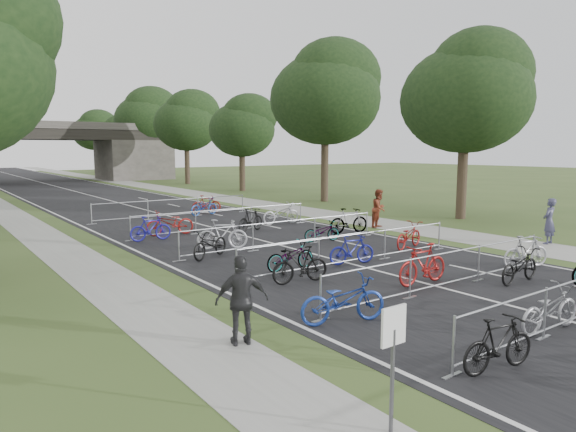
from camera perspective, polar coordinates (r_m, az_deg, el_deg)
name	(u,v)px	position (r m, az deg, el deg)	size (l,w,h in m)	color
road	(71,190)	(53.10, -22.97, 2.64)	(11.00, 140.00, 0.01)	black
sidewalk_right	(152,187)	(55.44, -14.90, 3.17)	(3.00, 140.00, 0.01)	gray
lane_markings	(71,190)	(53.10, -22.97, 2.64)	(0.12, 140.00, 0.00)	silver
overpass_bridge	(38,152)	(67.65, -26.05, 6.39)	(31.00, 8.00, 7.05)	#413E3A
park_sign	(393,346)	(7.38, 11.60, -13.93)	(0.45, 0.06, 1.83)	#4C4C51
tree_right_0	(468,94)	(30.69, 19.38, 12.65)	(7.17, 7.17, 10.93)	#33261C
tree_right_1	(327,95)	(38.90, 4.36, 13.31)	(8.18, 8.18, 12.47)	#33261C
tree_right_2	(243,127)	(48.52, -5.01, 9.83)	(6.16, 6.16, 9.39)	#33261C
tree_right_3	(187,122)	(59.15, -11.13, 10.24)	(7.17, 7.17, 10.93)	#33261C
tree_right_4	(147,118)	(70.24, -15.35, 10.46)	(8.18, 8.18, 12.47)	#33261C
tree_right_5	(118,135)	(81.48, -18.33, 8.52)	(6.16, 6.16, 9.39)	#33261C
tree_right_6	(95,131)	(93.00, -20.65, 8.85)	(7.17, 7.17, 10.93)	#33261C
barrier_row_2	(446,270)	(15.19, 17.20, -5.77)	(9.70, 0.08, 1.10)	#919398
barrier_row_3	(353,249)	(17.67, 7.28, -3.66)	(9.70, 0.08, 1.10)	#919398
barrier_row_4	(285,233)	(20.71, -0.32, -1.96)	(9.70, 0.08, 1.10)	#919398
barrier_row_5	(225,220)	(24.89, -7.06, -0.41)	(9.70, 0.08, 1.10)	#919398
barrier_row_6	(174,208)	(30.25, -12.58, 0.86)	(9.70, 0.08, 1.10)	#919398
bike_4	(499,345)	(10.06, 22.35, -13.09)	(0.47, 1.68, 1.01)	black
bike_5	(550,309)	(12.60, 27.07, -9.21)	(0.67, 1.91, 1.00)	#929499
bike_8	(343,300)	(11.81, 6.13, -9.29)	(0.72, 2.06, 1.08)	navy
bike_9	(423,264)	(15.50, 14.75, -5.23)	(0.56, 1.99, 1.19)	maroon
bike_10	(519,266)	(16.64, 24.31, -5.11)	(0.67, 1.93, 1.01)	black
bike_11	(526,252)	(18.79, 24.92, -3.64)	(0.51, 1.81, 1.09)	#A2A3A9
bike_12	(300,265)	(15.15, 1.36, -5.47)	(0.51, 1.82, 1.10)	black
bike_13	(290,256)	(16.70, 0.27, -4.49)	(0.63, 1.81, 0.95)	#919398
bike_14	(352,250)	(17.69, 7.11, -3.76)	(0.48, 1.69, 1.02)	navy
bike_15	(409,236)	(20.90, 13.24, -2.14)	(0.69, 1.98, 1.04)	maroon
bike_16	(211,244)	(18.78, -8.60, -3.09)	(0.69, 1.99, 1.05)	black
bike_17	(222,235)	(20.30, -7.31, -2.06)	(0.56, 1.98, 1.19)	#BBBCC4
bike_18	(322,232)	(21.91, 3.79, -1.74)	(0.58, 1.66, 0.87)	#919398
bike_19	(349,221)	(24.08, 6.77, -0.55)	(0.56, 1.99, 1.20)	#919398
bike_20	(151,229)	(22.78, -15.02, -1.37)	(0.50, 1.79, 1.07)	navy
bike_21	(170,223)	(24.05, -12.96, -0.77)	(0.76, 2.17, 1.14)	maroon
bike_22	(251,220)	(24.51, -4.16, -0.46)	(0.53, 1.88, 1.13)	black
bike_23	(281,213)	(26.93, -0.80, 0.28)	(0.75, 2.15, 1.13)	#9FA0A6
bike_26	(204,207)	(30.96, -9.32, 1.04)	(0.69, 1.97, 1.04)	navy
bike_27	(206,204)	(32.04, -9.05, 1.31)	(0.51, 1.82, 1.09)	maroon
pedestrian_a	(549,221)	(23.83, 27.02, -0.54)	(0.70, 0.46, 1.91)	#363651
pedestrian_b	(379,209)	(26.11, 10.10, 0.82)	(0.94, 0.73, 1.93)	maroon
pedestrian_c	(242,300)	(10.47, -5.14, -9.33)	(1.08, 0.45, 1.84)	#262629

